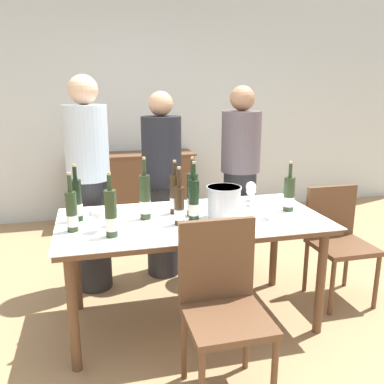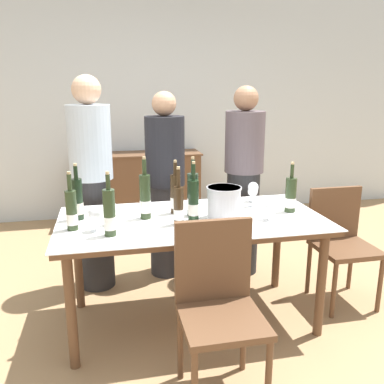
{
  "view_description": "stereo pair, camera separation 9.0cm",
  "coord_description": "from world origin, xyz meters",
  "views": [
    {
      "loc": [
        -0.63,
        -2.5,
        1.61
      ],
      "look_at": [
        0.0,
        0.0,
        0.94
      ],
      "focal_mm": 38.0,
      "sensor_mm": 36.0,
      "label": 1
    },
    {
      "loc": [
        -0.54,
        -2.52,
        1.61
      ],
      "look_at": [
        0.0,
        0.0,
        0.94
      ],
      "focal_mm": 38.0,
      "sensor_mm": 36.0,
      "label": 2
    }
  ],
  "objects": [
    {
      "name": "wine_glass_2",
      "position": [
        0.48,
        -0.15,
        0.85
      ],
      "size": [
        0.08,
        0.08,
        0.13
      ],
      "color": "white",
      "rests_on": "dining_table"
    },
    {
      "name": "back_wall",
      "position": [
        0.0,
        2.63,
        1.4
      ],
      "size": [
        8.0,
        0.1,
        2.8
      ],
      "color": "silver",
      "rests_on": "ground_plane"
    },
    {
      "name": "wine_bottle_8",
      "position": [
        -0.3,
        0.06,
        0.9
      ],
      "size": [
        0.07,
        0.07,
        0.41
      ],
      "color": "#28381E",
      "rests_on": "dining_table"
    },
    {
      "name": "ice_bucket",
      "position": [
        0.2,
        -0.05,
        0.87
      ],
      "size": [
        0.23,
        0.23,
        0.22
      ],
      "color": "silver",
      "rests_on": "dining_table"
    },
    {
      "name": "wine_glass_4",
      "position": [
        0.54,
        0.3,
        0.87
      ],
      "size": [
        0.08,
        0.08,
        0.15
      ],
      "color": "white",
      "rests_on": "dining_table"
    },
    {
      "name": "wine_bottle_2",
      "position": [
        0.0,
        -0.05,
        0.89
      ],
      "size": [
        0.07,
        0.07,
        0.39
      ],
      "color": "black",
      "rests_on": "dining_table"
    },
    {
      "name": "person_guest_left",
      "position": [
        -0.06,
        0.8,
        0.79
      ],
      "size": [
        0.33,
        0.33,
        1.58
      ],
      "color": "#2D2D33",
      "rests_on": "ground_plane"
    },
    {
      "name": "person_guest_right",
      "position": [
        0.6,
        0.69,
        0.81
      ],
      "size": [
        0.33,
        0.33,
        1.62
      ],
      "color": "#262628",
      "rests_on": "ground_plane"
    },
    {
      "name": "sideboard_cabinet",
      "position": [
        -0.16,
        2.34,
        0.42
      ],
      "size": [
        1.5,
        0.46,
        0.84
      ],
      "color": "brown",
      "rests_on": "ground_plane"
    },
    {
      "name": "ground_plane",
      "position": [
        0.0,
        0.0,
        0.0
      ],
      "size": [
        12.0,
        12.0,
        0.0
      ],
      "primitive_type": "plane",
      "color": "#A37F56"
    },
    {
      "name": "wine_glass_3",
      "position": [
        -0.62,
        -0.12,
        0.87
      ],
      "size": [
        0.08,
        0.08,
        0.16
      ],
      "color": "white",
      "rests_on": "dining_table"
    },
    {
      "name": "wine_bottle_7",
      "position": [
        -0.11,
        -0.11,
        0.88
      ],
      "size": [
        0.07,
        0.07,
        0.37
      ],
      "color": "#332314",
      "rests_on": "dining_table"
    },
    {
      "name": "chair_right_end",
      "position": [
        1.17,
        0.08,
        0.5
      ],
      "size": [
        0.42,
        0.42,
        0.86
      ],
      "color": "brown",
      "rests_on": "ground_plane"
    },
    {
      "name": "dining_table",
      "position": [
        0.0,
        0.0,
        0.68
      ],
      "size": [
        1.76,
        0.89,
        0.76
      ],
      "color": "brown",
      "rests_on": "ground_plane"
    },
    {
      "name": "wine_glass_1",
      "position": [
        -0.52,
        -0.03,
        0.86
      ],
      "size": [
        0.08,
        0.08,
        0.15
      ],
      "color": "white",
      "rests_on": "dining_table"
    },
    {
      "name": "wine_bottle_1",
      "position": [
        -0.74,
        0.13,
        0.89
      ],
      "size": [
        0.07,
        0.07,
        0.37
      ],
      "color": "black",
      "rests_on": "dining_table"
    },
    {
      "name": "wine_bottle_3",
      "position": [
        -0.54,
        -0.22,
        0.89
      ],
      "size": [
        0.07,
        0.07,
        0.38
      ],
      "color": "#28381E",
      "rests_on": "dining_table"
    },
    {
      "name": "wine_glass_0",
      "position": [
        0.49,
        0.17,
        0.87
      ],
      "size": [
        0.07,
        0.07,
        0.15
      ],
      "color": "white",
      "rests_on": "dining_table"
    },
    {
      "name": "wine_bottle_4",
      "position": [
        -0.76,
        -0.07,
        0.88
      ],
      "size": [
        0.07,
        0.07,
        0.36
      ],
      "color": "#28381E",
      "rests_on": "dining_table"
    },
    {
      "name": "person_host",
      "position": [
        -0.66,
        0.68,
        0.86
      ],
      "size": [
        0.33,
        0.33,
        1.7
      ],
      "color": "#262628",
      "rests_on": "ground_plane"
    },
    {
      "name": "wine_bottle_0",
      "position": [
        0.02,
        0.06,
        0.9
      ],
      "size": [
        0.08,
        0.08,
        0.4
      ],
      "color": "#1E3323",
      "rests_on": "dining_table"
    },
    {
      "name": "wine_bottle_5",
      "position": [
        0.7,
        0.0,
        0.87
      ],
      "size": [
        0.08,
        0.08,
        0.35
      ],
      "color": "#28381E",
      "rests_on": "dining_table"
    },
    {
      "name": "chair_near_front",
      "position": [
        -0.01,
        -0.67,
        0.54
      ],
      "size": [
        0.42,
        0.42,
        0.93
      ],
      "color": "brown",
      "rests_on": "ground_plane"
    },
    {
      "name": "wine_bottle_6",
      "position": [
        -0.09,
        0.14,
        0.89
      ],
      "size": [
        0.07,
        0.07,
        0.37
      ],
      "color": "#332314",
      "rests_on": "dining_table"
    }
  ]
}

